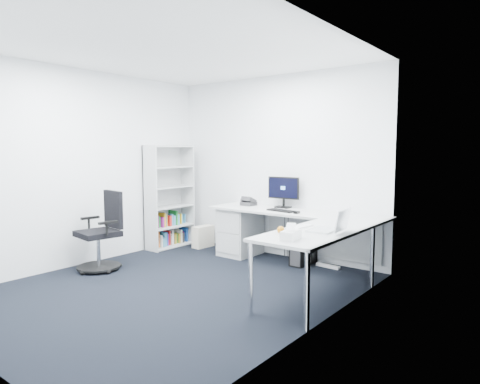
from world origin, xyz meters
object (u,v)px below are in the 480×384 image
Objects in this scene: laptop at (323,219)px; l_desk at (280,242)px; task_chair at (98,231)px; monitor at (283,192)px; bookshelf at (170,197)px.

l_desk is at bearing 139.56° from laptop.
task_chair is at bearing -169.41° from laptop.
monitor is (1.60, 2.05, 0.46)m from task_chair.
bookshelf is 1.59× the size of task_chair.
monitor is (-0.31, 0.56, 0.61)m from l_desk.
laptop is at bearing -35.98° from l_desk.
bookshelf is 1.94m from monitor.
l_desk is 7.19× the size of laptop.
laptop is (3.16, -0.76, 0.04)m from bookshelf.
l_desk is at bearing 46.36° from task_chair.
monitor is 1.81m from laptop.
task_chair is (-1.91, -1.49, 0.15)m from l_desk.
task_chair is 2.93× the size of laptop.
monitor is 1.36× the size of laptop.
l_desk is 5.29× the size of monitor.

